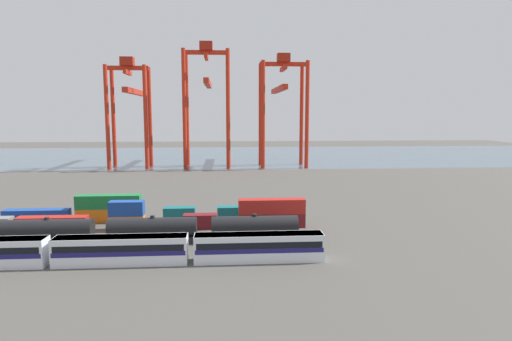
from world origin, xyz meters
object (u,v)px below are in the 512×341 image
at_px(shipping_container_4, 200,221).
at_px(gantry_crane_west, 131,101).
at_px(gantry_crane_central, 207,93).
at_px(freight_tank_row, 153,230).
at_px(shipping_container_1, 52,224).
at_px(gantry_crane_east, 282,98).
at_px(passenger_train, 121,249).

bearing_deg(shipping_container_4, gantry_crane_west, 108.15).
distance_m(shipping_container_4, gantry_crane_central, 99.36).
height_order(freight_tank_row, gantry_crane_central, gantry_crane_central).
xyz_separation_m(shipping_container_1, gantry_crane_central, (23.83, 95.53, 27.23)).
relative_size(freight_tank_row, gantry_crane_east, 1.08).
distance_m(freight_tank_row, gantry_crane_east, 112.81).
relative_size(passenger_train, gantry_crane_east, 1.30).
distance_m(freight_tank_row, shipping_container_1, 20.77).
height_order(freight_tank_row, gantry_crane_east, gantry_crane_east).
relative_size(passenger_train, shipping_container_4, 9.32).
distance_m(shipping_container_4, gantry_crane_west, 104.13).
bearing_deg(shipping_container_1, shipping_container_4, 0.00).
bearing_deg(freight_tank_row, passenger_train, -105.55).
relative_size(shipping_container_1, gantry_crane_central, 0.25).
distance_m(passenger_train, shipping_container_1, 24.47).
bearing_deg(gantry_crane_east, shipping_container_4, -105.81).
xyz_separation_m(passenger_train, freight_tank_row, (2.72, 9.79, -0.01)).
xyz_separation_m(freight_tank_row, shipping_container_1, (-18.91, 8.55, -0.84)).
height_order(shipping_container_1, gantry_crane_central, gantry_crane_central).
height_order(passenger_train, freight_tank_row, freight_tank_row).
bearing_deg(shipping_container_4, gantry_crane_east, 74.19).
bearing_deg(freight_tank_row, shipping_container_1, 155.68).
bearing_deg(shipping_container_1, freight_tank_row, -24.32).
height_order(passenger_train, gantry_crane_west, gantry_crane_west).
relative_size(gantry_crane_west, gantry_crane_central, 0.87).
bearing_deg(shipping_container_1, passenger_train, -48.56).
xyz_separation_m(shipping_container_1, gantry_crane_east, (53.22, 96.11, 25.25)).
distance_m(passenger_train, gantry_crane_central, 117.13).
relative_size(shipping_container_4, gantry_crane_east, 0.14).
bearing_deg(gantry_crane_east, gantry_crane_west, 179.84).
xyz_separation_m(freight_tank_row, shipping_container_4, (7.09, 8.55, -0.84)).
height_order(gantry_crane_west, gantry_crane_east, gantry_crane_east).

